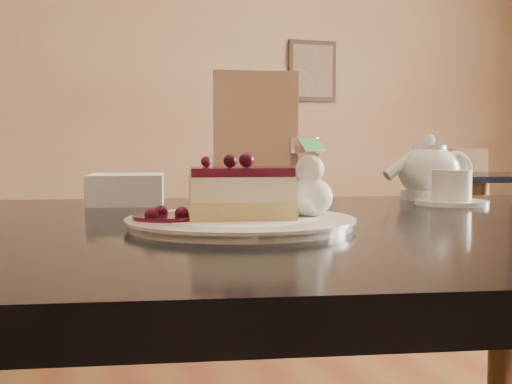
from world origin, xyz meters
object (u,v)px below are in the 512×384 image
object	(u,v)px
dessert_plate	(240,223)
cheesecake_slice	(240,193)
tea_set	(433,176)
bg_table_far_right	(506,271)
main_table	(237,285)

from	to	relation	value
dessert_plate	cheesecake_slice	distance (m)	0.04
tea_set	bg_table_far_right	size ratio (longest dim) A/B	0.14
cheesecake_slice	main_table	bearing A→B (deg)	90.00
cheesecake_slice	bg_table_far_right	bearing A→B (deg)	56.79
main_table	cheesecake_slice	size ratio (longest dim) A/B	9.94
dessert_plate	tea_set	distance (m)	0.55
cheesecake_slice	tea_set	xyz separation A→B (m)	(0.46, 0.30, 0.00)
cheesecake_slice	bg_table_far_right	distance (m)	3.98
dessert_plate	bg_table_far_right	distance (m)	3.97
dessert_plate	main_table	bearing A→B (deg)	80.68
main_table	dessert_plate	xyz separation A→B (m)	(-0.01, -0.05, 0.09)
dessert_plate	cheesecake_slice	bearing A→B (deg)	-90.00
main_table	bg_table_far_right	size ratio (longest dim) A/B	0.80
main_table	bg_table_far_right	distance (m)	3.91
tea_set	cheesecake_slice	bearing A→B (deg)	-146.76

